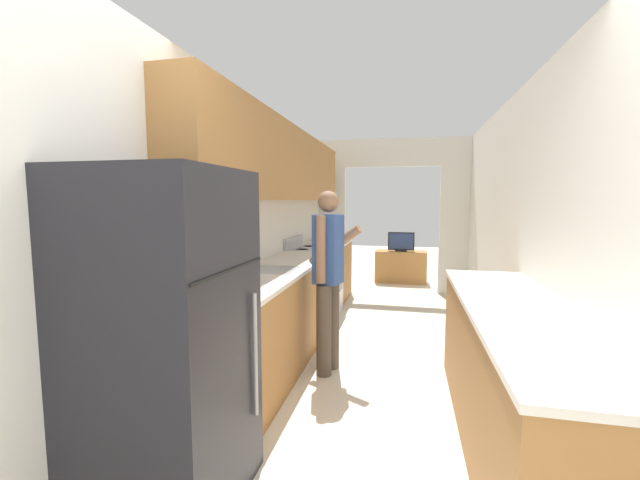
% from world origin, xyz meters
% --- Properties ---
extents(wall_left, '(0.38, 7.87, 2.50)m').
position_xyz_m(wall_left, '(-1.15, 2.60, 1.56)').
color(wall_left, silver).
rests_on(wall_left, ground_plane).
extents(wall_right, '(0.06, 7.87, 2.50)m').
position_xyz_m(wall_right, '(1.24, 2.13, 1.25)').
color(wall_right, silver).
rests_on(wall_right, ground_plane).
extents(wall_far_with_doorway, '(2.83, 0.06, 2.50)m').
position_xyz_m(wall_far_with_doorway, '(0.00, 5.50, 1.43)').
color(wall_far_with_doorway, silver).
rests_on(wall_far_with_doorway, ground_plane).
extents(counter_left, '(0.62, 4.31, 0.89)m').
position_xyz_m(counter_left, '(-0.91, 2.95, 0.45)').
color(counter_left, '#9E6B38').
rests_on(counter_left, ground_plane).
extents(counter_right, '(0.62, 2.38, 0.89)m').
position_xyz_m(counter_right, '(0.91, 1.38, 0.45)').
color(counter_right, '#9E6B38').
rests_on(counter_right, ground_plane).
extents(refrigerator, '(0.72, 0.73, 1.65)m').
position_xyz_m(refrigerator, '(-0.87, 0.59, 0.83)').
color(refrigerator, black).
rests_on(refrigerator, ground_plane).
extents(range_oven, '(0.66, 0.80, 1.03)m').
position_xyz_m(range_oven, '(-0.91, 3.88, 0.45)').
color(range_oven, '#B7B7BC').
rests_on(range_oven, ground_plane).
extents(person, '(0.51, 0.43, 1.59)m').
position_xyz_m(person, '(-0.40, 2.24, 0.85)').
color(person, '#4C4238').
rests_on(person, ground_plane).
extents(tv_cabinet, '(0.92, 0.42, 0.58)m').
position_xyz_m(tv_cabinet, '(0.16, 6.27, 0.29)').
color(tv_cabinet, '#9E6B38').
rests_on(tv_cabinet, ground_plane).
extents(television, '(0.47, 0.16, 0.35)m').
position_xyz_m(television, '(0.16, 6.23, 0.75)').
color(television, black).
rests_on(television, tv_cabinet).
extents(knife, '(0.14, 0.29, 0.02)m').
position_xyz_m(knife, '(-0.99, 4.36, 0.90)').
color(knife, '#B7B7BC').
rests_on(knife, counter_left).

